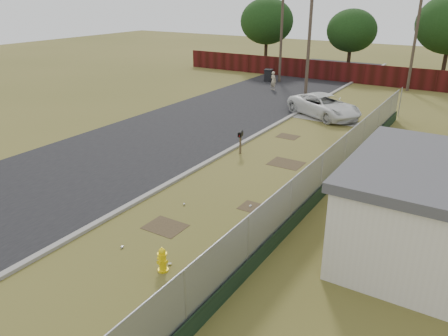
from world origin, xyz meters
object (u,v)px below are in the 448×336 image
Objects in this scene: pickup_truck at (324,106)px; pedestrian at (273,81)px; trash_bin at (268,75)px; mailbox at (240,136)px; fire_hydrant at (162,260)px.

pedestrian reaches higher than pickup_truck.
pedestrian reaches higher than trash_bin.
pickup_truck is (1.16, 9.26, -0.22)m from mailbox.
mailbox is (-3.16, 10.17, 0.58)m from fire_hydrant.
pedestrian is at bearing 109.93° from mailbox.
mailbox is 16.20m from pedestrian.
fire_hydrant is 0.51× the size of pedestrian.
trash_bin is (-10.74, 28.67, 0.21)m from fire_hydrant.
pedestrian is (-8.68, 25.40, 0.41)m from fire_hydrant.
mailbox is at bearing 130.17° from pedestrian.
pickup_truck is 8.96m from pedestrian.
pickup_truck is at bearing 82.87° from mailbox.
fire_hydrant is 26.85m from pedestrian.
pedestrian is at bearing 108.87° from fire_hydrant.
mailbox is 0.77× the size of pedestrian.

